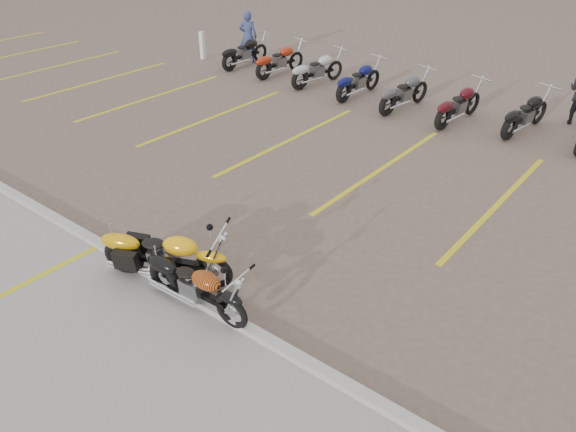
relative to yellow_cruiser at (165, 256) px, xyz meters
The scene contains 9 objects.
ground 2.02m from the yellow_cruiser, 71.78° to the left, with size 100.00×100.00×0.00m, color #755F53.
concrete_apron 2.74m from the yellow_cruiser, 76.84° to the right, with size 60.00×5.00×0.01m, color #9E9B93.
curb 0.75m from the yellow_cruiser, 12.01° to the right, with size 60.00×0.18×0.12m, color #ADAAA3.
parking_stripes 5.92m from the yellow_cruiser, 84.02° to the left, with size 38.00×5.50×0.01m, color gold, non-canonical shape.
yellow_cruiser is the anchor object (origin of this frame).
flame_cruiser 0.94m from the yellow_cruiser, 13.19° to the right, with size 1.98×0.31×0.82m.
person_a 13.36m from the yellow_cruiser, 126.40° to the left, with size 0.66×0.43×1.80m, color navy.
bollard 13.75m from the yellow_cruiser, 133.69° to the left, with size 0.15×0.15×1.00m, color white.
bg_bike_row 10.01m from the yellow_cruiser, 81.36° to the left, with size 19.06×2.07×1.10m.
Camera 1 is at (5.58, -6.44, 5.57)m, focal length 35.00 mm.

